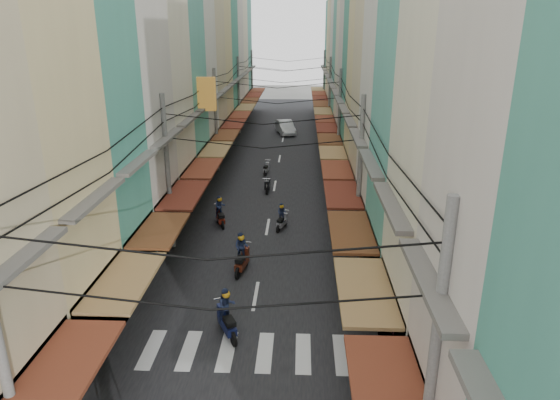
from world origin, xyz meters
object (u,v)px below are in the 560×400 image
(white_car, at_px, (285,134))
(bicycle, at_px, (384,270))
(market_umbrella, at_px, (422,320))
(traffic_sign, at_px, (386,271))

(white_car, relative_size, bicycle, 3.16)
(market_umbrella, bearing_deg, bicycle, 89.38)
(white_car, relative_size, market_umbrella, 2.09)
(bicycle, distance_m, traffic_sign, 4.36)
(white_car, xyz_separation_m, market_umbrella, (5.78, -39.88, 2.16))
(white_car, xyz_separation_m, traffic_sign, (5.24, -36.02, 1.96))
(bicycle, bearing_deg, market_umbrella, 157.21)
(bicycle, xyz_separation_m, market_umbrella, (-0.08, -7.71, 2.16))
(bicycle, height_order, traffic_sign, traffic_sign)
(white_car, bearing_deg, traffic_sign, -95.29)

